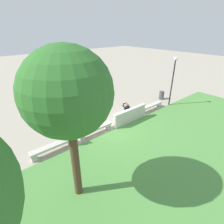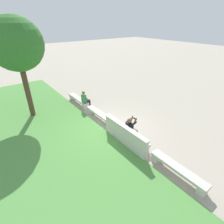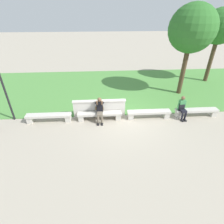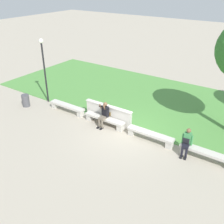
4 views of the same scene
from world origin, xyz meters
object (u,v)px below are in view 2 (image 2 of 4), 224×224
object	(u,v)px
bench_far	(78,100)
backpack	(85,100)
person_photographer	(131,128)
bench_main	(178,170)
bench_near	(130,136)
person_distant	(85,99)
tree_behind_wall	(16,45)
bench_mid	(99,115)

from	to	relation	value
bench_far	backpack	distance (m)	1.00
person_photographer	backpack	bearing A→B (deg)	0.73
bench_main	bench_near	xyz separation A→B (m)	(2.70, 0.00, 0.00)
person_photographer	person_distant	bearing A→B (deg)	0.16
bench_near	bench_far	distance (m)	5.39
bench_far	tree_behind_wall	bearing A→B (deg)	85.17
bench_far	bench_mid	bearing A→B (deg)	180.00
bench_main	tree_behind_wall	size ratio (longest dim) A/B	0.42
bench_near	backpack	bearing A→B (deg)	-0.28
bench_far	backpack	bearing A→B (deg)	-178.70
bench_near	bench_mid	xyz separation A→B (m)	(2.70, 0.00, 0.00)
person_photographer	bench_main	bearing A→B (deg)	178.36
bench_near	backpack	world-z (taller)	backpack
backpack	tree_behind_wall	xyz separation A→B (m)	(1.20, 3.09, 3.54)
bench_near	person_distant	distance (m)	4.50
bench_far	tree_behind_wall	world-z (taller)	tree_behind_wall
bench_far	tree_behind_wall	xyz separation A→B (m)	(0.26, 3.07, 3.86)
person_distant	bench_main	bearing A→B (deg)	179.48
person_photographer	backpack	size ratio (longest dim) A/B	3.08
bench_mid	bench_far	bearing A→B (deg)	0.00
backpack	person_photographer	bearing A→B (deg)	-179.27
bench_near	bench_mid	bearing A→B (deg)	0.00
bench_mid	person_photographer	xyz separation A→B (m)	(-2.68, -0.08, 0.43)
tree_behind_wall	person_distant	bearing A→B (deg)	-110.50
backpack	tree_behind_wall	distance (m)	4.85
bench_main	backpack	distance (m)	7.15
person_photographer	tree_behind_wall	world-z (taller)	tree_behind_wall
bench_mid	tree_behind_wall	xyz separation A→B (m)	(2.96, 3.07, 3.86)
bench_main	bench_mid	size ratio (longest dim) A/B	1.00
bench_main	person_distant	bearing A→B (deg)	-0.52
bench_near	person_photographer	xyz separation A→B (m)	(0.02, -0.08, 0.43)
bench_main	bench_near	world-z (taller)	same
bench_far	backpack	xyz separation A→B (m)	(-0.95, -0.02, 0.32)
person_distant	bench_near	bearing A→B (deg)	179.16
bench_main	bench_near	size ratio (longest dim) A/B	1.00
bench_main	bench_mid	world-z (taller)	same
bench_mid	person_distant	distance (m)	1.82
person_photographer	person_distant	xyz separation A→B (m)	(4.46, 0.01, -0.06)
bench_main	bench_near	distance (m)	2.70
person_distant	backpack	size ratio (longest dim) A/B	2.94
bench_mid	person_photographer	size ratio (longest dim) A/B	1.79
bench_mid	bench_main	bearing A→B (deg)	180.00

